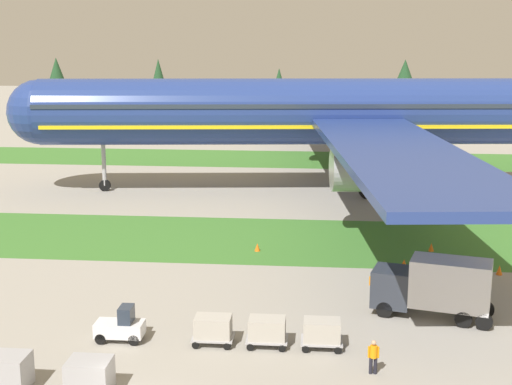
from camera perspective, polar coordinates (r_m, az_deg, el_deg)
grass_strip_near at (r=59.48m, az=-3.03°, el=-3.60°), size 320.00×13.52×0.01m
grass_strip_far at (r=97.37m, az=0.24°, el=2.67°), size 320.00×13.52×0.01m
airliner at (r=76.79m, az=6.66°, el=6.33°), size 69.10×85.14×23.45m
baggage_tug at (r=40.66m, az=-10.52°, el=-10.27°), size 2.61×1.31×1.97m
cargo_dolly_lead at (r=39.62m, az=-3.38°, el=-10.52°), size 2.21×1.51×1.55m
cargo_dolly_second at (r=39.33m, az=0.88°, el=-10.68°), size 2.21×1.51×1.55m
cargo_dolly_third at (r=39.25m, az=5.18°, el=-10.78°), size 2.21×1.51×1.55m
catering_truck at (r=44.00m, az=13.76°, el=-7.07°), size 7.31×3.99×3.58m
ground_crew_marshaller at (r=46.55m, az=9.17°, el=-7.09°), size 0.54×0.36×1.74m
ground_crew_loader at (r=36.79m, az=9.17°, el=-12.49°), size 0.56×0.36×1.74m
uld_container_0 at (r=36.91m, az=-18.89°, el=-13.13°), size 2.01×1.61×1.67m
uld_container_1 at (r=35.54m, az=-12.89°, el=-13.84°), size 2.00×1.60×1.60m
taxiway_marker_0 at (r=53.28m, az=11.51°, el=-5.44°), size 0.44×0.44×0.55m
taxiway_marker_1 at (r=55.92m, az=0.11°, el=-4.30°), size 0.44×0.44×0.61m
taxiway_marker_2 at (r=53.28m, az=18.51°, el=-5.77°), size 0.44×0.44×0.67m
taxiway_marker_3 at (r=57.50m, az=13.55°, el=-4.18°), size 0.44×0.44×0.63m
distant_tree_line at (r=142.85m, az=4.83°, el=8.58°), size 184.65×7.47×12.31m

